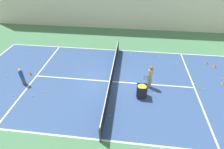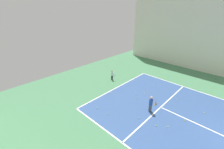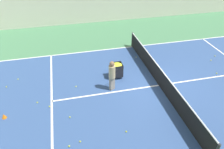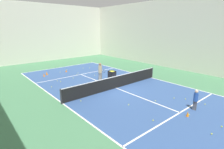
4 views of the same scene
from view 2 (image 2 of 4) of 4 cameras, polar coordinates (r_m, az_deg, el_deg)
The scene contains 20 objects.
line_baseline_near at distance 14.98m, azimuth 1.97°, elevation -4.92°, with size 9.52×0.10×0.00m, color white.
line_service_near at distance 12.85m, azimuth 18.04°, elevation -11.76°, with size 9.52×0.10×0.00m, color white.
player_near_baseline at distance 16.32m, azimuth 0.05°, elevation 0.07°, with size 0.24×0.54×1.08m.
child_midcourt at distance 11.79m, azimuth 14.58°, elevation -10.43°, with size 0.32×0.32×1.31m.
training_cone_1 at distance 13.00m, azimuth 16.33°, elevation -10.23°, with size 0.16×0.16×0.31m, color orange.
tennis_ball_1 at distance 12.15m, azimuth 25.87°, elevation -15.40°, with size 0.07×0.07×0.07m, color yellow.
tennis_ball_6 at distance 15.83m, azimuth 15.58°, elevation -4.05°, with size 0.07×0.07×0.07m, color yellow.
tennis_ball_8 at distance 12.17m, azimuth -5.71°, elevation -12.59°, with size 0.07×0.07×0.07m, color yellow.
tennis_ball_10 at distance 14.30m, azimuth 23.42°, elevation -8.56°, with size 0.07×0.07×0.07m, color yellow.
tennis_ball_12 at distance 12.91m, azimuth 15.88°, elevation -11.09°, with size 0.07×0.07×0.07m, color yellow.
tennis_ball_15 at distance 11.57m, azimuth -1.70°, elevation -14.70°, with size 0.07×0.07×0.07m, color yellow.
tennis_ball_17 at distance 11.37m, azimuth 10.31°, elevation -15.98°, with size 0.07×0.07×0.07m, color yellow.
tennis_ball_20 at distance 14.81m, azimuth 0.38°, elevation -5.14°, with size 0.07×0.07×0.07m, color yellow.
tennis_ball_22 at distance 14.03m, azimuth 9.07°, elevation -7.29°, with size 0.07×0.07×0.07m, color yellow.
tennis_ball_24 at distance 11.04m, azimuth 16.48°, elevation -18.18°, with size 0.07×0.07×0.07m, color yellow.
tennis_ball_26 at distance 13.58m, azimuth 31.71°, elevation -12.29°, with size 0.07×0.07×0.07m, color yellow.
tennis_ball_28 at distance 13.93m, azimuth -0.60°, elevation -7.19°, with size 0.07×0.07×0.07m, color yellow.
tennis_ball_29 at distance 14.30m, azimuth 12.20°, elevation -6.91°, with size 0.07×0.07×0.07m, color yellow.
tennis_ball_30 at distance 11.20m, azimuth 20.50°, elevation -18.13°, with size 0.07×0.07×0.07m, color yellow.
tennis_ball_32 at distance 13.56m, azimuth 9.48°, elevation -8.53°, with size 0.07×0.07×0.07m, color yellow.
Camera 2 is at (9.79, -1.74, 7.31)m, focal length 24.00 mm.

